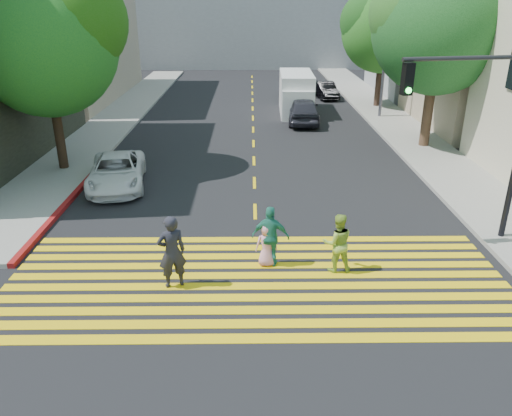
{
  "coord_description": "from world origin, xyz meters",
  "views": [
    {
      "loc": [
        -0.15,
        -10.31,
        7.01
      ],
      "look_at": [
        0.0,
        3.0,
        1.4
      ],
      "focal_mm": 35.0,
      "sensor_mm": 36.0,
      "label": 1
    }
  ],
  "objects_px": {
    "pedestrian_child": "(267,244)",
    "silver_car": "(299,84)",
    "white_van": "(296,95)",
    "traffic_signal": "(491,120)",
    "pedestrian_extra": "(271,237)",
    "dark_car_near": "(303,110)",
    "tree_right_near": "(442,20)",
    "white_sedan": "(117,171)",
    "pedestrian_man": "(172,252)",
    "tree_right_far": "(385,26)",
    "pedestrian_woman": "(337,243)",
    "tree_left": "(46,36)",
    "dark_car_parked": "(326,90)"
  },
  "relations": [
    {
      "from": "tree_right_near",
      "to": "pedestrian_man",
      "type": "xyz_separation_m",
      "value": [
        -10.89,
        -13.08,
        -5.1
      ]
    },
    {
      "from": "pedestrian_woman",
      "to": "silver_car",
      "type": "xyz_separation_m",
      "value": [
        1.52,
        28.21,
        -0.17
      ]
    },
    {
      "from": "white_van",
      "to": "tree_right_far",
      "type": "bearing_deg",
      "value": 19.01
    },
    {
      "from": "silver_car",
      "to": "pedestrian_man",
      "type": "bearing_deg",
      "value": 88.19
    },
    {
      "from": "pedestrian_child",
      "to": "pedestrian_extra",
      "type": "height_order",
      "value": "pedestrian_extra"
    },
    {
      "from": "tree_right_near",
      "to": "tree_left",
      "type": "bearing_deg",
      "value": -168.59
    },
    {
      "from": "pedestrian_child",
      "to": "white_van",
      "type": "height_order",
      "value": "white_van"
    },
    {
      "from": "white_van",
      "to": "dark_car_parked",
      "type": "bearing_deg",
      "value": 65.01
    },
    {
      "from": "pedestrian_extra",
      "to": "dark_car_near",
      "type": "bearing_deg",
      "value": -88.97
    },
    {
      "from": "pedestrian_child",
      "to": "white_sedan",
      "type": "relative_size",
      "value": 0.28
    },
    {
      "from": "dark_car_near",
      "to": "white_van",
      "type": "relative_size",
      "value": 0.82
    },
    {
      "from": "tree_left",
      "to": "tree_right_far",
      "type": "distance_m",
      "value": 21.68
    },
    {
      "from": "tree_right_near",
      "to": "traffic_signal",
      "type": "xyz_separation_m",
      "value": [
        -2.1,
        -10.66,
        -2.25
      ]
    },
    {
      "from": "tree_left",
      "to": "traffic_signal",
      "type": "bearing_deg",
      "value": -25.9
    },
    {
      "from": "dark_car_parked",
      "to": "white_van",
      "type": "xyz_separation_m",
      "value": [
        -2.7,
        -5.37,
        0.62
      ]
    },
    {
      "from": "pedestrian_woman",
      "to": "pedestrian_child",
      "type": "bearing_deg",
      "value": -13.12
    },
    {
      "from": "tree_right_far",
      "to": "pedestrian_woman",
      "type": "xyz_separation_m",
      "value": [
        -6.45,
        -22.41,
        -4.52
      ]
    },
    {
      "from": "pedestrian_extra",
      "to": "dark_car_near",
      "type": "xyz_separation_m",
      "value": [
        2.64,
        17.48,
        -0.12
      ]
    },
    {
      "from": "tree_right_far",
      "to": "pedestrian_man",
      "type": "xyz_separation_m",
      "value": [
        -10.85,
        -23.18,
        -4.36
      ]
    },
    {
      "from": "silver_car",
      "to": "white_van",
      "type": "distance_m",
      "value": 7.68
    },
    {
      "from": "pedestrian_woman",
      "to": "silver_car",
      "type": "distance_m",
      "value": 28.25
    },
    {
      "from": "white_van",
      "to": "traffic_signal",
      "type": "height_order",
      "value": "traffic_signal"
    },
    {
      "from": "tree_right_near",
      "to": "dark_car_near",
      "type": "distance_m",
      "value": 9.53
    },
    {
      "from": "pedestrian_man",
      "to": "pedestrian_child",
      "type": "xyz_separation_m",
      "value": [
        2.48,
        1.1,
        -0.36
      ]
    },
    {
      "from": "tree_right_near",
      "to": "white_sedan",
      "type": "distance_m",
      "value": 16.19
    },
    {
      "from": "pedestrian_man",
      "to": "pedestrian_woman",
      "type": "relative_size",
      "value": 1.18
    },
    {
      "from": "tree_right_near",
      "to": "pedestrian_woman",
      "type": "height_order",
      "value": "tree_right_near"
    },
    {
      "from": "pedestrian_child",
      "to": "silver_car",
      "type": "bearing_deg",
      "value": -103.34
    },
    {
      "from": "pedestrian_extra",
      "to": "traffic_signal",
      "type": "height_order",
      "value": "traffic_signal"
    },
    {
      "from": "tree_right_near",
      "to": "tree_right_far",
      "type": "distance_m",
      "value": 10.13
    },
    {
      "from": "tree_right_near",
      "to": "white_sedan",
      "type": "bearing_deg",
      "value": -158.85
    },
    {
      "from": "tree_left",
      "to": "pedestrian_woman",
      "type": "bearing_deg",
      "value": -40.24
    },
    {
      "from": "pedestrian_woman",
      "to": "dark_car_near",
      "type": "height_order",
      "value": "pedestrian_woman"
    },
    {
      "from": "pedestrian_man",
      "to": "pedestrian_extra",
      "type": "xyz_separation_m",
      "value": [
        2.58,
        1.09,
        -0.11
      ]
    },
    {
      "from": "pedestrian_woman",
      "to": "traffic_signal",
      "type": "bearing_deg",
      "value": -162.85
    },
    {
      "from": "silver_car",
      "to": "pedestrian_extra",
      "type": "bearing_deg",
      "value": 92.92
    },
    {
      "from": "pedestrian_child",
      "to": "tree_left",
      "type": "bearing_deg",
      "value": -51.24
    },
    {
      "from": "tree_right_far",
      "to": "traffic_signal",
      "type": "relative_size",
      "value": 1.34
    },
    {
      "from": "pedestrian_extra",
      "to": "white_van",
      "type": "xyz_separation_m",
      "value": [
        2.44,
        20.28,
        0.33
      ]
    },
    {
      "from": "dark_car_parked",
      "to": "tree_right_near",
      "type": "bearing_deg",
      "value": -83.75
    },
    {
      "from": "pedestrian_man",
      "to": "silver_car",
      "type": "bearing_deg",
      "value": -122.78
    },
    {
      "from": "pedestrian_woman",
      "to": "dark_car_near",
      "type": "xyz_separation_m",
      "value": [
        0.82,
        17.8,
        -0.08
      ]
    },
    {
      "from": "dark_car_parked",
      "to": "white_van",
      "type": "relative_size",
      "value": 0.67
    },
    {
      "from": "tree_left",
      "to": "dark_car_near",
      "type": "xyz_separation_m",
      "value": [
        11.32,
        8.92,
        -4.85
      ]
    },
    {
      "from": "white_sedan",
      "to": "pedestrian_extra",
      "type": "bearing_deg",
      "value": -56.81
    },
    {
      "from": "tree_left",
      "to": "dark_car_near",
      "type": "height_order",
      "value": "tree_left"
    },
    {
      "from": "tree_right_near",
      "to": "pedestrian_extra",
      "type": "xyz_separation_m",
      "value": [
        -8.31,
        -11.99,
        -5.21
      ]
    },
    {
      "from": "pedestrian_man",
      "to": "pedestrian_extra",
      "type": "relative_size",
      "value": 1.13
    },
    {
      "from": "pedestrian_woman",
      "to": "silver_car",
      "type": "bearing_deg",
      "value": -96.48
    },
    {
      "from": "pedestrian_child",
      "to": "dark_car_near",
      "type": "xyz_separation_m",
      "value": [
        2.74,
        17.47,
        0.12
      ]
    }
  ]
}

